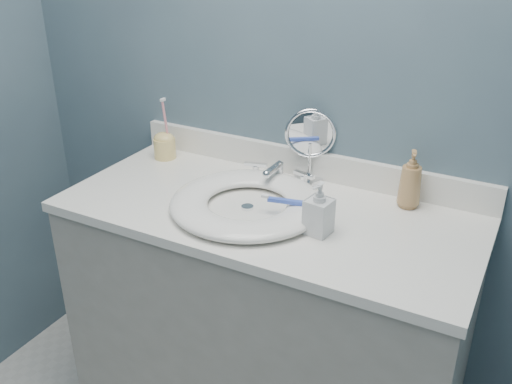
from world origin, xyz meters
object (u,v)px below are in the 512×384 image
Objects in this scene: soap_bottle_clear at (319,208)px; toothbrush_holder at (165,144)px; makeup_mirror at (310,142)px; soap_bottle_amber at (411,179)px.

toothbrush_holder is at bearing 168.64° from soap_bottle_clear.
makeup_mirror is 1.38× the size of soap_bottle_amber.
makeup_mirror is 0.35m from soap_bottle_clear.
toothbrush_holder is (-0.52, -0.07, -0.08)m from makeup_mirror.
makeup_mirror is 0.53m from toothbrush_holder.
makeup_mirror is 1.63× the size of soap_bottle_clear.
makeup_mirror is at bearing 7.44° from toothbrush_holder.
makeup_mirror reaches higher than soap_bottle_amber.
makeup_mirror is 0.33m from soap_bottle_amber.
soap_bottle_clear is (-0.17, -0.27, -0.01)m from soap_bottle_amber.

